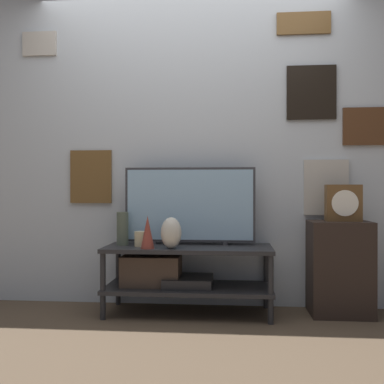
{
  "coord_description": "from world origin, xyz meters",
  "views": [
    {
      "loc": [
        0.33,
        -3.06,
        0.92
      ],
      "look_at": [
        0.03,
        0.29,
        0.91
      ],
      "focal_mm": 42.0,
      "sensor_mm": 36.0,
      "label": 1
    }
  ],
  "objects_px": {
    "television": "(189,205)",
    "vase_tall_ceramic": "(123,229)",
    "mantel_clock": "(343,203)",
    "vase_slim_bronze": "(148,232)",
    "candle_jar": "(141,239)",
    "vase_urn_stoneware": "(171,233)"
  },
  "relations": [
    {
      "from": "vase_tall_ceramic",
      "to": "vase_slim_bronze",
      "type": "distance_m",
      "value": 0.29
    },
    {
      "from": "television",
      "to": "mantel_clock",
      "type": "relative_size",
      "value": 3.72
    },
    {
      "from": "television",
      "to": "candle_jar",
      "type": "xyz_separation_m",
      "value": [
        -0.35,
        -0.14,
        -0.25
      ]
    },
    {
      "from": "mantel_clock",
      "to": "vase_urn_stoneware",
      "type": "bearing_deg",
      "value": -170.55
    },
    {
      "from": "vase_tall_ceramic",
      "to": "vase_urn_stoneware",
      "type": "xyz_separation_m",
      "value": [
        0.4,
        -0.17,
        -0.01
      ]
    },
    {
      "from": "vase_tall_ceramic",
      "to": "vase_slim_bronze",
      "type": "xyz_separation_m",
      "value": [
        0.23,
        -0.18,
        -0.01
      ]
    },
    {
      "from": "candle_jar",
      "to": "mantel_clock",
      "type": "bearing_deg",
      "value": 3.69
    },
    {
      "from": "television",
      "to": "candle_jar",
      "type": "relative_size",
      "value": 9.02
    },
    {
      "from": "vase_slim_bronze",
      "to": "candle_jar",
      "type": "xyz_separation_m",
      "value": [
        -0.08,
        0.13,
        -0.06
      ]
    },
    {
      "from": "vase_urn_stoneware",
      "to": "vase_slim_bronze",
      "type": "xyz_separation_m",
      "value": [
        -0.17,
        -0.02,
        0.01
      ]
    },
    {
      "from": "vase_slim_bronze",
      "to": "candle_jar",
      "type": "height_order",
      "value": "vase_slim_bronze"
    },
    {
      "from": "television",
      "to": "vase_slim_bronze",
      "type": "distance_m",
      "value": 0.43
    },
    {
      "from": "vase_slim_bronze",
      "to": "mantel_clock",
      "type": "height_order",
      "value": "mantel_clock"
    },
    {
      "from": "television",
      "to": "vase_slim_bronze",
      "type": "xyz_separation_m",
      "value": [
        -0.27,
        -0.27,
        -0.19
      ]
    },
    {
      "from": "television",
      "to": "vase_tall_ceramic",
      "type": "height_order",
      "value": "television"
    },
    {
      "from": "television",
      "to": "mantel_clock",
      "type": "height_order",
      "value": "television"
    },
    {
      "from": "vase_tall_ceramic",
      "to": "vase_slim_bronze",
      "type": "bearing_deg",
      "value": -38.74
    },
    {
      "from": "television",
      "to": "vase_tall_ceramic",
      "type": "relative_size",
      "value": 3.98
    },
    {
      "from": "vase_tall_ceramic",
      "to": "vase_slim_bronze",
      "type": "height_order",
      "value": "vase_tall_ceramic"
    },
    {
      "from": "candle_jar",
      "to": "mantel_clock",
      "type": "height_order",
      "value": "mantel_clock"
    },
    {
      "from": "vase_urn_stoneware",
      "to": "vase_slim_bronze",
      "type": "bearing_deg",
      "value": -173.99
    },
    {
      "from": "television",
      "to": "vase_urn_stoneware",
      "type": "bearing_deg",
      "value": -112.45
    }
  ]
}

